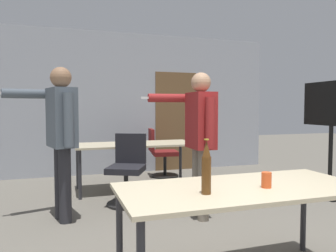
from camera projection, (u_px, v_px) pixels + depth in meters
The scene contains 10 objects.
back_wall at pixel (125, 104), 6.59m from camera, with size 6.26×0.12×2.81m.
conference_table_near at pixel (243, 195), 2.38m from camera, with size 1.81×0.82×0.74m.
conference_table_far at pixel (136, 147), 5.23m from camera, with size 1.89×0.78×0.74m.
tv_screen at pixel (331, 124), 4.81m from camera, with size 0.44×1.10×1.71m.
person_far_watching at pixel (60, 129), 3.75m from camera, with size 0.91×0.65×1.78m.
person_right_polo at pixel (200, 131), 3.84m from camera, with size 0.78×0.65×1.72m.
office_chair_mid_tucked at pixel (161, 155), 6.21m from camera, with size 0.58×0.52×0.91m.
office_chair_far_right at pixel (127, 171), 4.47m from camera, with size 0.63×0.66×0.95m.
beer_bottle at pixel (206, 168), 2.15m from camera, with size 0.06×0.06×0.37m.
drink_cup at pixel (266, 180), 2.33m from camera, with size 0.07×0.07×0.11m.
Camera 1 is at (-1.19, -1.50, 1.31)m, focal length 35.00 mm.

